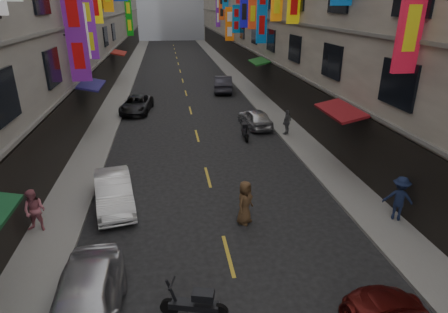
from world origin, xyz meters
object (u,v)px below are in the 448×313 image
object	(u,v)px
scooter_crossing	(195,304)
scooter_far_right	(245,132)
pedestrian_rfar	(287,122)
car_right_far	(223,84)
pedestrian_rnear	(399,198)
pedestrian_lfar	(35,211)
pedestrian_crossing	(245,202)
car_right_mid	(255,118)
car_left_mid	(114,192)
car_left_far	(137,104)
car_left_near	(84,306)

from	to	relation	value
scooter_crossing	scooter_far_right	bearing A→B (deg)	-0.47
pedestrian_rfar	scooter_crossing	bearing A→B (deg)	20.00
pedestrian_rfar	car_right_far	bearing A→B (deg)	-124.93
pedestrian_rfar	pedestrian_rnear	bearing A→B (deg)	52.58
car_right_far	pedestrian_lfar	size ratio (longest dim) A/B	2.82
pedestrian_crossing	car_right_mid	bearing A→B (deg)	26.37
pedestrian_lfar	pedestrian_rnear	size ratio (longest dim) A/B	0.92
pedestrian_rnear	pedestrian_lfar	bearing A→B (deg)	29.57
scooter_crossing	scooter_far_right	distance (m)	14.11
scooter_far_right	pedestrian_lfar	world-z (taller)	pedestrian_lfar
car_left_mid	car_right_mid	size ratio (longest dim) A/B	1.09
pedestrian_lfar	pedestrian_crossing	distance (m)	7.41
car_left_mid	pedestrian_crossing	bearing A→B (deg)	-31.86
car_left_far	car_right_far	distance (m)	9.58
scooter_crossing	car_right_mid	xyz separation A→B (m)	(5.22, 15.64, 0.17)
scooter_far_right	car_right_mid	bearing A→B (deg)	-114.71
car_left_mid	pedestrian_rfar	xyz separation A→B (m)	(9.45, 7.29, 0.24)
scooter_crossing	pedestrian_lfar	size ratio (longest dim) A/B	1.11
scooter_far_right	pedestrian_lfar	distance (m)	12.81
car_left_mid	pedestrian_lfar	xyz separation A→B (m)	(-2.48, -1.56, 0.27)
pedestrian_lfar	pedestrian_rnear	bearing A→B (deg)	5.22
scooter_crossing	car_left_near	size ratio (longest dim) A/B	0.40
pedestrian_rnear	pedestrian_rfar	bearing A→B (deg)	-48.91
scooter_far_right	pedestrian_rfar	bearing A→B (deg)	-175.81
scooter_crossing	car_left_near	bearing A→B (deg)	106.23
pedestrian_rfar	pedestrian_crossing	xyz separation A→B (m)	(-4.54, -9.27, -0.05)
car_left_mid	car_right_mid	xyz separation A→B (m)	(7.95, 9.36, -0.03)
pedestrian_rnear	pedestrian_crossing	world-z (taller)	pedestrian_rnear
car_right_mid	pedestrian_lfar	xyz separation A→B (m)	(-10.43, -10.92, 0.30)
car_right_far	pedestrian_crossing	world-z (taller)	pedestrian_crossing
scooter_far_right	car_left_mid	xyz separation A→B (m)	(-6.83, -7.22, 0.21)
scooter_far_right	car_left_near	xyz separation A→B (m)	(-6.81, -13.49, 0.30)
car_right_mid	pedestrian_rfar	distance (m)	2.58
car_right_mid	pedestrian_crossing	xyz separation A→B (m)	(-3.03, -11.34, 0.23)
car_left_far	car_right_mid	size ratio (longest dim) A/B	1.19
car_left_near	car_left_mid	size ratio (longest dim) A/B	1.11
car_left_mid	pedestrian_lfar	size ratio (longest dim) A/B	2.48
car_left_far	pedestrian_rfar	distance (m)	11.73
car_right_mid	pedestrian_rfar	bearing A→B (deg)	118.88
car_left_mid	pedestrian_lfar	world-z (taller)	pedestrian_lfar
pedestrian_lfar	pedestrian_crossing	bearing A→B (deg)	7.27
car_left_far	car_right_far	bearing A→B (deg)	46.48
car_left_mid	car_right_mid	bearing A→B (deg)	39.74
scooter_far_right	pedestrian_lfar	size ratio (longest dim) A/B	1.14
car_right_far	pedestrian_lfar	xyz separation A→B (m)	(-9.95, -21.78, 0.18)
car_right_far	car_right_mid	bearing A→B (deg)	101.09
car_right_far	car_left_mid	bearing A→B (deg)	78.31
car_left_near	pedestrian_crossing	distance (m)	6.51
car_right_mid	pedestrian_crossing	bearing A→B (deg)	67.89
scooter_far_right	car_left_mid	distance (m)	9.94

